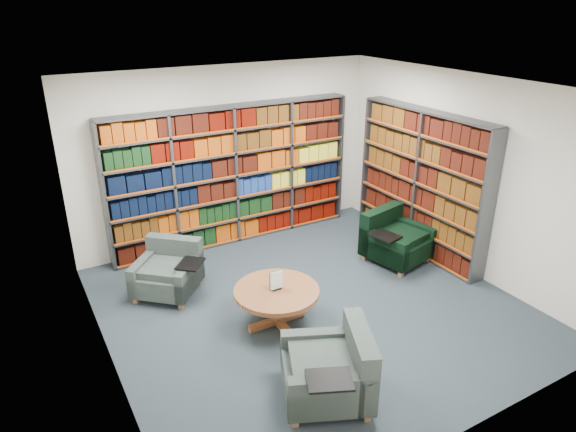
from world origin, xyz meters
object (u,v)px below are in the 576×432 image
chair_teal_left (170,272)px  chair_green_right (393,240)px  coffee_table (277,296)px  chair_teal_front (335,372)px

chair_teal_left → chair_green_right: size_ratio=1.01×
chair_green_right → coffee_table: bearing=-165.1°
chair_teal_left → coffee_table: size_ratio=1.05×
chair_green_right → chair_teal_front: size_ratio=0.95×
chair_teal_front → chair_teal_left: bearing=105.5°
chair_teal_left → coffee_table: 1.67m
chair_green_right → chair_teal_front: bearing=-140.8°
chair_teal_left → chair_teal_front: bearing=-74.5°
chair_green_right → coffee_table: chair_green_right is taller
chair_teal_left → chair_teal_front: 2.91m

